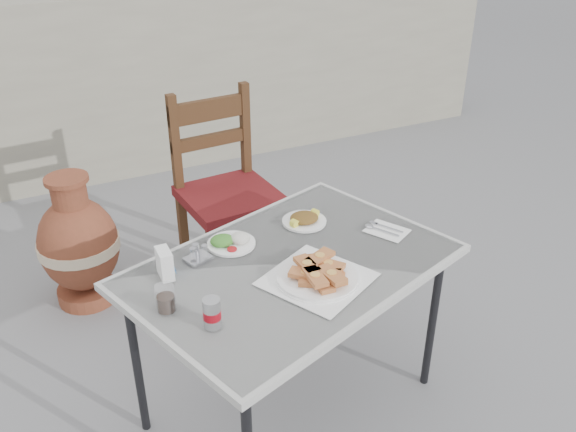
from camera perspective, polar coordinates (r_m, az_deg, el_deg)
name	(u,v)px	position (r m, az deg, el deg)	size (l,w,h in m)	color
ground	(260,416)	(2.49, -2.68, -18.22)	(80.00, 80.00, 0.00)	slate
cafe_table	(292,274)	(2.13, 0.35, -5.41)	(1.27, 1.05, 0.67)	black
pide_plate	(317,272)	(2.01, 2.76, -5.28)	(0.41, 0.41, 0.06)	white
salad_rice_plate	(231,241)	(2.20, -5.39, -2.36)	(0.18, 0.18, 0.04)	white
salad_chopped_plate	(304,219)	(2.34, 1.53, -0.30)	(0.17, 0.17, 0.04)	white
soda_can	(212,313)	(1.81, -7.12, -9.01)	(0.05, 0.05, 0.10)	silver
cola_glass	(166,300)	(1.90, -11.37, -7.70)	(0.06, 0.06, 0.09)	white
napkin_holder	(165,263)	(2.05, -11.45, -4.38)	(0.05, 0.08, 0.10)	white
condiment_caddy	(198,255)	(2.13, -8.44, -3.62)	(0.10, 0.09, 0.06)	silver
cutlery_napkin	(384,230)	(2.32, 8.97, -1.27)	(0.17, 0.19, 0.01)	white
chair	(226,191)	(2.96, -5.81, 2.35)	(0.46, 0.46, 0.98)	#38220F
terracotta_urn	(79,245)	(3.05, -18.98, -2.58)	(0.38, 0.38, 0.66)	brown
back_wall	(105,91)	(4.30, -16.75, 11.14)	(6.00, 0.25, 1.20)	gray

